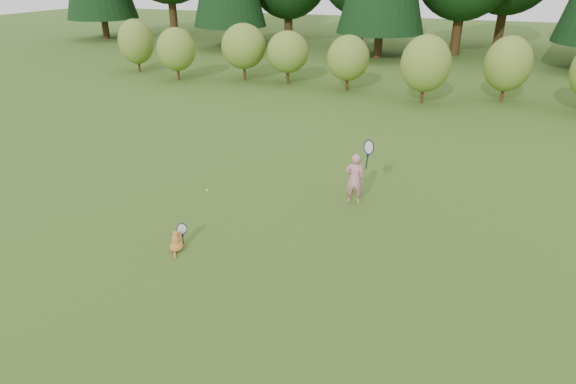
% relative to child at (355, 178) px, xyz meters
% --- Properties ---
extents(ground, '(100.00, 100.00, 0.00)m').
position_rel_child_xyz_m(ground, '(-1.33, -2.20, -0.65)').
color(ground, '#325417').
rests_on(ground, ground).
extents(shrub_row, '(28.00, 3.00, 2.80)m').
position_rel_child_xyz_m(shrub_row, '(-1.33, 10.80, 0.75)').
color(shrub_row, olive).
rests_on(shrub_row, ground).
extents(child, '(0.71, 0.46, 1.84)m').
position_rel_child_xyz_m(child, '(0.00, 0.00, 0.00)').
color(child, '#D37E8E').
rests_on(child, ground).
extents(cat, '(0.34, 0.61, 0.59)m').
position_rel_child_xyz_m(cat, '(-2.73, -3.31, -0.42)').
color(cat, '#BC5224').
rests_on(cat, ground).
extents(tennis_ball, '(0.06, 0.06, 0.06)m').
position_rel_child_xyz_m(tennis_ball, '(-2.74, -2.02, 0.09)').
color(tennis_ball, '#B2DC19').
rests_on(tennis_ball, ground).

